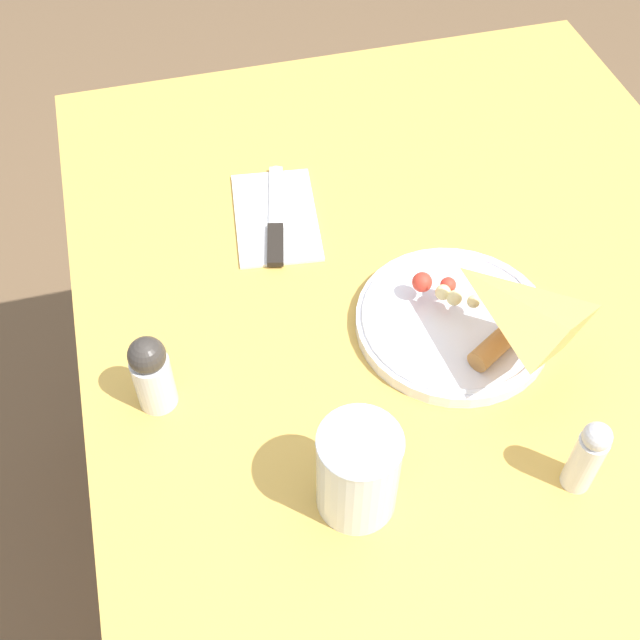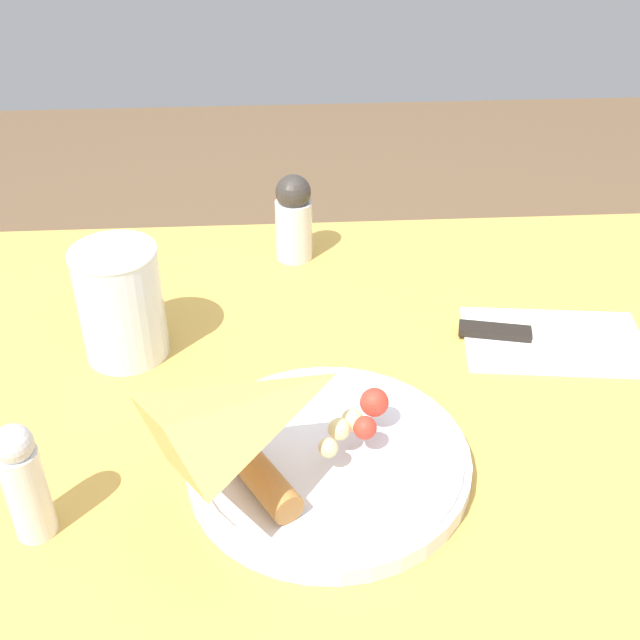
% 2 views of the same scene
% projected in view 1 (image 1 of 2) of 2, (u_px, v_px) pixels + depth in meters
% --- Properties ---
extents(ground_plane, '(6.00, 6.00, 0.00)m').
position_uv_depth(ground_plane, '(406.00, 607.00, 1.46)').
color(ground_plane, brown).
extents(dining_table, '(1.19, 0.82, 0.77)m').
position_uv_depth(dining_table, '(452.00, 409.00, 0.95)').
color(dining_table, gold).
rests_on(dining_table, ground_plane).
extents(plate_pizza, '(0.22, 0.22, 0.05)m').
position_uv_depth(plate_pizza, '(455.00, 319.00, 0.88)').
color(plate_pizza, white).
rests_on(plate_pizza, dining_table).
extents(milk_glass, '(0.08, 0.08, 0.11)m').
position_uv_depth(milk_glass, '(358.00, 474.00, 0.72)').
color(milk_glass, white).
rests_on(milk_glass, dining_table).
extents(napkin_folded, '(0.18, 0.12, 0.00)m').
position_uv_depth(napkin_folded, '(276.00, 216.00, 1.00)').
color(napkin_folded, white).
rests_on(napkin_folded, dining_table).
extents(butter_knife, '(0.18, 0.06, 0.01)m').
position_uv_depth(butter_knife, '(276.00, 218.00, 1.00)').
color(butter_knife, black).
rests_on(butter_knife, napkin_folded).
extents(salt_shaker, '(0.03, 0.03, 0.10)m').
position_uv_depth(salt_shaker, '(587.00, 456.00, 0.74)').
color(salt_shaker, silver).
rests_on(salt_shaker, dining_table).
extents(pepper_shaker, '(0.04, 0.04, 0.10)m').
position_uv_depth(pepper_shaker, '(152.00, 373.00, 0.79)').
color(pepper_shaker, silver).
rests_on(pepper_shaker, dining_table).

